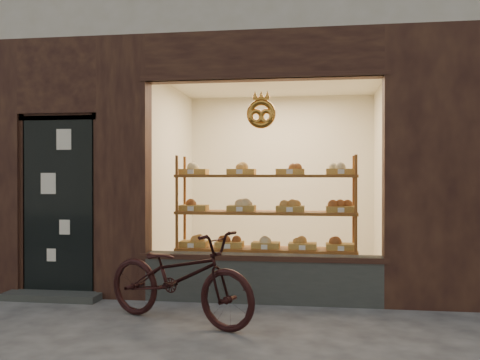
# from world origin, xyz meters

# --- Properties ---
(display_shelf) EXTENTS (2.20, 0.45, 1.70)m
(display_shelf) POSITION_xyz_m (0.45, 2.55, 0.85)
(display_shelf) COLOR brown
(display_shelf) RESTS_ON ground
(bicycle) EXTENTS (1.84, 1.25, 0.92)m
(bicycle) POSITION_xyz_m (-0.27, 1.16, 0.46)
(bicycle) COLOR black
(bicycle) RESTS_ON ground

